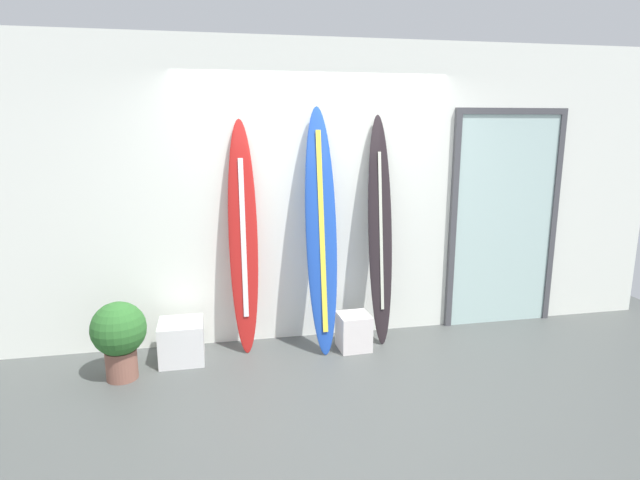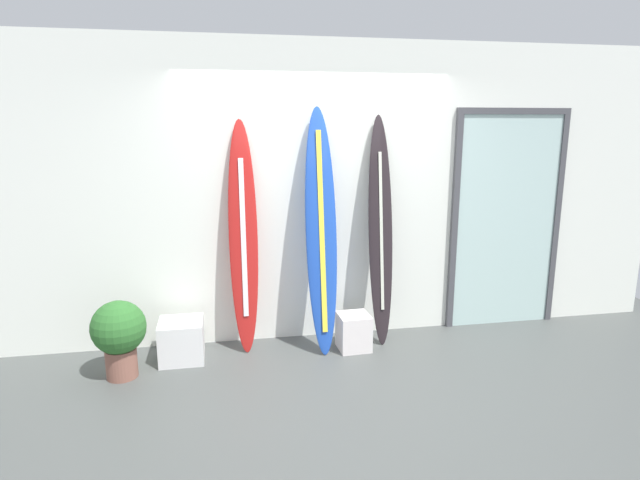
# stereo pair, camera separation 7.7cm
# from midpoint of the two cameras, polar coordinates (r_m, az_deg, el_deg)

# --- Properties ---
(ground) EXTENTS (8.00, 8.00, 0.04)m
(ground) POSITION_cam_midpoint_polar(r_m,az_deg,el_deg) (4.22, 3.07, -16.72)
(ground) COLOR #4A4E4C
(wall_back) EXTENTS (7.20, 0.20, 2.80)m
(wall_back) POSITION_cam_midpoint_polar(r_m,az_deg,el_deg) (5.00, -0.24, 5.14)
(wall_back) COLOR white
(wall_back) RESTS_ON ground
(surfboard_crimson) EXTENTS (0.26, 0.31, 2.09)m
(surfboard_crimson) POSITION_cam_midpoint_polar(r_m,az_deg,el_deg) (4.72, -7.90, 0.01)
(surfboard_crimson) COLOR #B21D1A
(surfboard_crimson) RESTS_ON ground
(surfboard_cobalt) EXTENTS (0.28, 0.48, 2.20)m
(surfboard_cobalt) POSITION_cam_midpoint_polar(r_m,az_deg,el_deg) (4.68, 0.54, 0.94)
(surfboard_cobalt) COLOR #1E47AE
(surfboard_cobalt) RESTS_ON ground
(surfboard_charcoal) EXTENTS (0.23, 0.37, 2.13)m
(surfboard_charcoal) POSITION_cam_midpoint_polar(r_m,az_deg,el_deg) (4.90, 7.06, 0.94)
(surfboard_charcoal) COLOR black
(surfboard_charcoal) RESTS_ON ground
(display_block_left) EXTENTS (0.29, 0.29, 0.33)m
(display_block_left) POSITION_cam_midpoint_polar(r_m,az_deg,el_deg) (4.91, 4.14, -9.95)
(display_block_left) COLOR silver
(display_block_left) RESTS_ON ground
(display_block_center) EXTENTS (0.38, 0.38, 0.36)m
(display_block_center) POSITION_cam_midpoint_polar(r_m,az_deg,el_deg) (4.83, -14.41, -10.56)
(display_block_center) COLOR silver
(display_block_center) RESTS_ON ground
(glass_door) EXTENTS (1.18, 0.06, 2.20)m
(glass_door) POSITION_cam_midpoint_polar(r_m,az_deg,el_deg) (5.61, 20.04, 2.42)
(glass_door) COLOR silver
(glass_door) RESTS_ON ground
(potted_plant) EXTENTS (0.44, 0.44, 0.65)m
(potted_plant) POSITION_cam_midpoint_polar(r_m,az_deg,el_deg) (4.59, -20.63, -9.48)
(potted_plant) COLOR brown
(potted_plant) RESTS_ON ground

